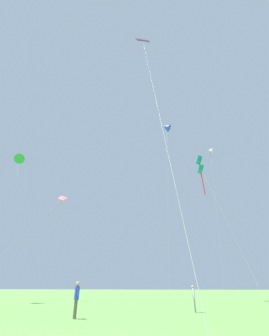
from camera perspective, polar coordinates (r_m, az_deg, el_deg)
The scene contains 8 objects.
kite_teal_box at distance 28.58m, azimuth 16.13°, elevation 0.58°, with size 3.45×4.93×15.81m.
kite_red_high at distance 35.78m, azimuth -18.61°, elevation -8.30°, with size 4.41×10.33×14.02m.
kite_green_small at distance 37.78m, azimuth -27.18°, elevation 2.12°, with size 3.34×5.34×19.37m.
kite_white_distant at distance 53.26m, azimuth 18.53°, elevation 4.18°, with size 3.29×8.67×29.16m.
kite_purple_streamer at distance 28.75m, azimuth 2.33°, elevation 28.66°, with size 4.07×12.14×27.72m.
kite_blue_delta at distance 42.93m, azimuth 8.00°, elevation 10.10°, with size 1.73×6.72×28.63m.
person_in_red_shirt at distance 18.39m, azimuth 14.69°, elevation -28.68°, with size 0.22×0.52×1.62m.
person_with_spool at distance 14.72m, azimuth -14.37°, elevation -28.73°, with size 0.46×0.47×1.78m.
Camera 1 is at (2.61, -2.34, 1.48)m, focal length 24.21 mm.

